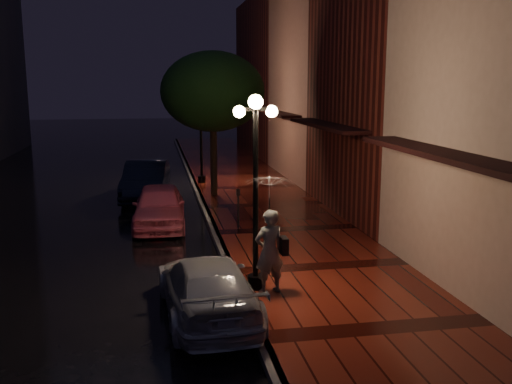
{
  "coord_description": "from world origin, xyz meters",
  "views": [
    {
      "loc": [
        -1.82,
        -16.99,
        4.71
      ],
      "look_at": [
        1.25,
        -0.12,
        1.4
      ],
      "focal_mm": 40.0,
      "sensor_mm": 36.0,
      "label": 1
    }
  ],
  "objects_px": {
    "streetlamp_near": "(256,181)",
    "streetlamp_far": "(201,129)",
    "silver_car": "(207,287)",
    "navy_car": "(146,180)",
    "parking_meter": "(238,205)",
    "woman_with_umbrella": "(270,216)",
    "street_tree": "(213,94)",
    "pink_car": "(159,206)"
  },
  "relations": [
    {
      "from": "streetlamp_near",
      "to": "streetlamp_far",
      "type": "height_order",
      "value": "same"
    },
    {
      "from": "streetlamp_near",
      "to": "silver_car",
      "type": "bearing_deg",
      "value": -139.13
    },
    {
      "from": "navy_car",
      "to": "parking_meter",
      "type": "bearing_deg",
      "value": -58.9
    },
    {
      "from": "streetlamp_far",
      "to": "woman_with_umbrella",
      "type": "xyz_separation_m",
      "value": [
        0.25,
        -14.29,
        -0.72
      ]
    },
    {
      "from": "streetlamp_near",
      "to": "street_tree",
      "type": "xyz_separation_m",
      "value": [
        0.26,
        10.99,
        1.64
      ]
    },
    {
      "from": "streetlamp_near",
      "to": "streetlamp_far",
      "type": "bearing_deg",
      "value": 90.0
    },
    {
      "from": "pink_car",
      "to": "parking_meter",
      "type": "distance_m",
      "value": 2.78
    },
    {
      "from": "streetlamp_far",
      "to": "woman_with_umbrella",
      "type": "distance_m",
      "value": 14.31
    },
    {
      "from": "parking_meter",
      "to": "silver_car",
      "type": "bearing_deg",
      "value": -108.01
    },
    {
      "from": "streetlamp_far",
      "to": "street_tree",
      "type": "xyz_separation_m",
      "value": [
        0.26,
        -3.01,
        1.64
      ]
    },
    {
      "from": "silver_car",
      "to": "parking_meter",
      "type": "height_order",
      "value": "parking_meter"
    },
    {
      "from": "navy_car",
      "to": "woman_with_umbrella",
      "type": "distance_m",
      "value": 11.98
    },
    {
      "from": "navy_car",
      "to": "parking_meter",
      "type": "xyz_separation_m",
      "value": [
        2.89,
        -6.03,
        0.15
      ]
    },
    {
      "from": "woman_with_umbrella",
      "to": "parking_meter",
      "type": "xyz_separation_m",
      "value": [
        0.15,
        5.59,
        -0.95
      ]
    },
    {
      "from": "streetlamp_near",
      "to": "parking_meter",
      "type": "height_order",
      "value": "streetlamp_near"
    },
    {
      "from": "streetlamp_near",
      "to": "pink_car",
      "type": "height_order",
      "value": "streetlamp_near"
    },
    {
      "from": "streetlamp_near",
      "to": "navy_car",
      "type": "relative_size",
      "value": 0.91
    },
    {
      "from": "street_tree",
      "to": "navy_car",
      "type": "xyz_separation_m",
      "value": [
        -2.74,
        0.34,
        -3.47
      ]
    },
    {
      "from": "navy_car",
      "to": "woman_with_umbrella",
      "type": "height_order",
      "value": "woman_with_umbrella"
    },
    {
      "from": "pink_car",
      "to": "parking_meter",
      "type": "height_order",
      "value": "parking_meter"
    },
    {
      "from": "streetlamp_near",
      "to": "silver_car",
      "type": "relative_size",
      "value": 1.0
    },
    {
      "from": "woman_with_umbrella",
      "to": "navy_car",
      "type": "bearing_deg",
      "value": -92.21
    },
    {
      "from": "streetlamp_near",
      "to": "pink_car",
      "type": "relative_size",
      "value": 1.05
    },
    {
      "from": "streetlamp_near",
      "to": "navy_car",
      "type": "xyz_separation_m",
      "value": [
        -2.48,
        11.33,
        -1.82
      ]
    },
    {
      "from": "navy_car",
      "to": "woman_with_umbrella",
      "type": "bearing_deg",
      "value": -71.22
    },
    {
      "from": "navy_car",
      "to": "parking_meter",
      "type": "distance_m",
      "value": 6.69
    },
    {
      "from": "streetlamp_near",
      "to": "pink_car",
      "type": "xyz_separation_m",
      "value": [
        -2.03,
        6.61,
        -1.9
      ]
    },
    {
      "from": "streetlamp_far",
      "to": "navy_car",
      "type": "bearing_deg",
      "value": -132.91
    },
    {
      "from": "street_tree",
      "to": "pink_car",
      "type": "distance_m",
      "value": 6.08
    },
    {
      "from": "streetlamp_near",
      "to": "street_tree",
      "type": "distance_m",
      "value": 11.12
    },
    {
      "from": "streetlamp_far",
      "to": "street_tree",
      "type": "bearing_deg",
      "value": -85.09
    },
    {
      "from": "street_tree",
      "to": "pink_car",
      "type": "bearing_deg",
      "value": -117.63
    },
    {
      "from": "streetlamp_near",
      "to": "pink_car",
      "type": "distance_m",
      "value": 7.17
    },
    {
      "from": "streetlamp_far",
      "to": "parking_meter",
      "type": "xyz_separation_m",
      "value": [
        0.4,
        -8.7,
        -1.67
      ]
    },
    {
      "from": "street_tree",
      "to": "silver_car",
      "type": "bearing_deg",
      "value": -96.83
    },
    {
      "from": "streetlamp_near",
      "to": "parking_meter",
      "type": "bearing_deg",
      "value": 85.66
    },
    {
      "from": "streetlamp_near",
      "to": "woman_with_umbrella",
      "type": "xyz_separation_m",
      "value": [
        0.25,
        -0.29,
        -0.72
      ]
    },
    {
      "from": "streetlamp_far",
      "to": "parking_meter",
      "type": "distance_m",
      "value": 8.87
    },
    {
      "from": "streetlamp_near",
      "to": "navy_car",
      "type": "height_order",
      "value": "streetlamp_near"
    },
    {
      "from": "streetlamp_far",
      "to": "pink_car",
      "type": "distance_m",
      "value": 7.9
    },
    {
      "from": "street_tree",
      "to": "navy_car",
      "type": "height_order",
      "value": "street_tree"
    },
    {
      "from": "pink_car",
      "to": "woman_with_umbrella",
      "type": "xyz_separation_m",
      "value": [
        2.29,
        -6.9,
        1.18
      ]
    }
  ]
}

